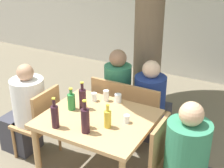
# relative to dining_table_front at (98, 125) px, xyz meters

# --- Properties ---
(cafe_building_wall) EXTENTS (10.00, 0.08, 2.80)m
(cafe_building_wall) POSITION_rel_dining_table_front_xyz_m (0.00, 3.26, 0.73)
(cafe_building_wall) COLOR beige
(cafe_building_wall) RESTS_ON ground_plane
(dining_table_front) EXTENTS (1.10, 0.94, 0.77)m
(dining_table_front) POSITION_rel_dining_table_front_xyz_m (0.00, 0.00, 0.00)
(dining_table_front) COLOR tan
(dining_table_front) RESTS_ON ground_plane
(patio_chair_0) EXTENTS (0.44, 0.44, 0.90)m
(patio_chair_0) POSITION_rel_dining_table_front_xyz_m (-0.78, 0.00, -0.16)
(patio_chair_0) COLOR #A87A4C
(patio_chair_0) RESTS_ON ground_plane
(patio_chair_1) EXTENTS (0.44, 0.44, 0.90)m
(patio_chair_1) POSITION_rel_dining_table_front_xyz_m (0.78, 0.00, -0.16)
(patio_chair_1) COLOR #A87A4C
(patio_chair_1) RESTS_ON ground_plane
(patio_chair_2) EXTENTS (0.44, 0.44, 0.90)m
(patio_chair_2) POSITION_rel_dining_table_front_xyz_m (-0.22, 0.70, -0.16)
(patio_chair_2) COLOR #A87A4C
(patio_chair_2) RESTS_ON ground_plane
(patio_chair_3) EXTENTS (0.44, 0.44, 0.90)m
(patio_chair_3) POSITION_rel_dining_table_front_xyz_m (0.22, 0.70, -0.16)
(patio_chair_3) COLOR #A87A4C
(patio_chair_3) RESTS_ON ground_plane
(person_seated_0) EXTENTS (0.59, 0.38, 1.17)m
(person_seated_0) POSITION_rel_dining_table_front_xyz_m (-1.01, -0.00, -0.14)
(person_seated_0) COLOR #383842
(person_seated_0) RESTS_ON ground_plane
(person_seated_1) EXTENTS (0.60, 0.40, 1.17)m
(person_seated_1) POSITION_rel_dining_table_front_xyz_m (1.01, -0.00, -0.14)
(person_seated_1) COLOR #383842
(person_seated_1) RESTS_ON ground_plane
(person_seated_2) EXTENTS (0.34, 0.57, 1.20)m
(person_seated_2) POSITION_rel_dining_table_front_xyz_m (-0.22, 0.94, -0.13)
(person_seated_2) COLOR #383842
(person_seated_2) RESTS_ON ground_plane
(person_seated_3) EXTENTS (0.38, 0.59, 1.14)m
(person_seated_3) POSITION_rel_dining_table_front_xyz_m (0.22, 0.94, -0.16)
(person_seated_3) COLOR #383842
(person_seated_3) RESTS_ON ground_plane
(green_bottle_0) EXTENTS (0.08, 0.08, 0.25)m
(green_bottle_0) POSITION_rel_dining_table_front_xyz_m (-0.33, 0.01, 0.19)
(green_bottle_0) COLOR #287A38
(green_bottle_0) RESTS_ON dining_table_front
(oil_cruet_1) EXTENTS (0.07, 0.07, 0.24)m
(oil_cruet_1) POSITION_rel_dining_table_front_xyz_m (0.18, -0.11, 0.19)
(oil_cruet_1) COLOR gold
(oil_cruet_1) RESTS_ON dining_table_front
(wine_bottle_2) EXTENTS (0.07, 0.07, 0.31)m
(wine_bottle_2) POSITION_rel_dining_table_front_xyz_m (-0.26, -0.35, 0.22)
(wine_bottle_2) COLOR #331923
(wine_bottle_2) RESTS_ON dining_table_front
(wine_bottle_3) EXTENTS (0.08, 0.08, 0.31)m
(wine_bottle_3) POSITION_rel_dining_table_front_xyz_m (-0.23, 0.08, 0.22)
(wine_bottle_3) COLOR #331923
(wine_bottle_3) RESTS_ON dining_table_front
(oil_cruet_4) EXTENTS (0.06, 0.06, 0.24)m
(oil_cruet_4) POSITION_rel_dining_table_front_xyz_m (-0.00, -0.22, 0.19)
(oil_cruet_4) COLOR gold
(oil_cruet_4) RESTS_ON dining_table_front
(wine_bottle_5) EXTENTS (0.08, 0.08, 0.33)m
(wine_bottle_5) POSITION_rel_dining_table_front_xyz_m (0.04, -0.29, 0.23)
(wine_bottle_5) COLOR #331923
(wine_bottle_5) RESTS_ON dining_table_front
(drinking_glass_0) EXTENTS (0.06, 0.06, 0.13)m
(drinking_glass_0) POSITION_rel_dining_table_front_xyz_m (-0.10, 0.35, 0.16)
(drinking_glass_0) COLOR silver
(drinking_glass_0) RESTS_ON dining_table_front
(drinking_glass_1) EXTENTS (0.06, 0.06, 0.08)m
(drinking_glass_1) POSITION_rel_dining_table_front_xyz_m (0.30, 0.05, 0.14)
(drinking_glass_1) COLOR silver
(drinking_glass_1) RESTS_ON dining_table_front
(drinking_glass_2) EXTENTS (0.08, 0.08, 0.10)m
(drinking_glass_2) POSITION_rel_dining_table_front_xyz_m (0.03, 0.39, 0.15)
(drinking_glass_2) COLOR white
(drinking_glass_2) RESTS_ON dining_table_front
(drinking_glass_3) EXTENTS (0.06, 0.06, 0.10)m
(drinking_glass_3) POSITION_rel_dining_table_front_xyz_m (-0.22, 0.29, 0.14)
(drinking_glass_3) COLOR white
(drinking_glass_3) RESTS_ON dining_table_front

